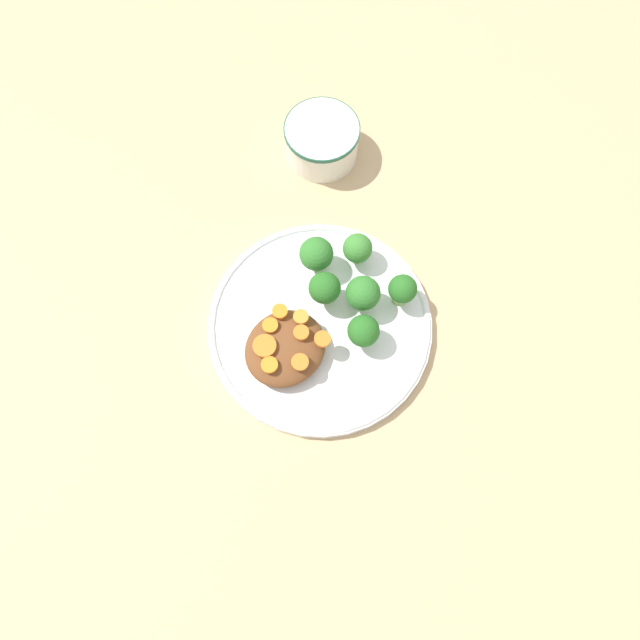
{
  "coord_description": "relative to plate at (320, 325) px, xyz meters",
  "views": [
    {
      "loc": [
        -0.17,
        0.19,
        0.74
      ],
      "look_at": [
        0.0,
        0.0,
        0.03
      ],
      "focal_mm": 35.0,
      "sensor_mm": 36.0,
      "label": 1
    }
  ],
  "objects": [
    {
      "name": "carrot_slice_3",
      "position": [
        -0.02,
        0.02,
        0.04
      ],
      "size": [
        0.02,
        0.02,
        0.01
      ],
      "primitive_type": "cylinder",
      "color": "orange",
      "rests_on": "stew_mound"
    },
    {
      "name": "carrot_slice_5",
      "position": [
        0.01,
        0.02,
        0.04
      ],
      "size": [
        0.02,
        0.02,
        0.0
      ],
      "primitive_type": "cylinder",
      "color": "orange",
      "rests_on": "stew_mound"
    },
    {
      "name": "carrot_slice_1",
      "position": [
        0.02,
        0.07,
        0.04
      ],
      "size": [
        0.03,
        0.03,
        0.01
      ],
      "primitive_type": "cylinder",
      "color": "orange",
      "rests_on": "stew_mound"
    },
    {
      "name": "ground_plane",
      "position": [
        0.0,
        0.0,
        -0.01
      ],
      "size": [
        4.0,
        4.0,
        0.0
      ],
      "primitive_type": "plane",
      "color": "tan"
    },
    {
      "name": "carrot_slice_2",
      "position": [
        0.04,
        0.03,
        0.04
      ],
      "size": [
        0.02,
        0.02,
        0.0
      ],
      "primitive_type": "cylinder",
      "color": "orange",
      "rests_on": "stew_mound"
    },
    {
      "name": "broccoli_floret_4",
      "position": [
        -0.05,
        -0.02,
        0.04
      ],
      "size": [
        0.04,
        0.04,
        0.05
      ],
      "color": "#7FA85B",
      "rests_on": "plate"
    },
    {
      "name": "carrot_slice_0",
      "position": [
        -0.02,
        0.06,
        0.04
      ],
      "size": [
        0.02,
        0.02,
        0.0
      ],
      "primitive_type": "cylinder",
      "color": "orange",
      "rests_on": "stew_mound"
    },
    {
      "name": "stew_mound",
      "position": [
        0.01,
        0.05,
        0.02
      ],
      "size": [
        0.09,
        0.1,
        0.03
      ],
      "primitive_type": "ellipsoid",
      "color": "brown",
      "rests_on": "plate"
    },
    {
      "name": "broccoli_floret_2",
      "position": [
        -0.05,
        -0.09,
        0.04
      ],
      "size": [
        0.04,
        0.04,
        0.05
      ],
      "color": "#7FA85B",
      "rests_on": "plate"
    },
    {
      "name": "broccoli_floret_0",
      "position": [
        -0.02,
        -0.05,
        0.04
      ],
      "size": [
        0.04,
        0.04,
        0.06
      ],
      "color": "#759E51",
      "rests_on": "plate"
    },
    {
      "name": "plate",
      "position": [
        0.0,
        0.0,
        0.0
      ],
      "size": [
        0.28,
        0.28,
        0.02
      ],
      "color": "white",
      "rests_on": "ground_plane"
    },
    {
      "name": "carrot_slice_4",
      "position": [
        -0.0,
        0.03,
        0.04
      ],
      "size": [
        0.02,
        0.02,
        0.01
      ],
      "primitive_type": "cylinder",
      "color": "orange",
      "rests_on": "stew_mound"
    },
    {
      "name": "carrot_slice_6",
      "position": [
        -0.0,
        0.08,
        0.04
      ],
      "size": [
        0.02,
        0.02,
        0.0
      ],
      "primitive_type": "cylinder",
      "color": "orange",
      "rests_on": "stew_mound"
    },
    {
      "name": "broccoli_floret_5",
      "position": [
        0.03,
        -0.1,
        0.03
      ],
      "size": [
        0.04,
        0.04,
        0.05
      ],
      "color": "#7FA85B",
      "rests_on": "plate"
    },
    {
      "name": "broccoli_floret_1",
      "position": [
        0.06,
        -0.05,
        0.04
      ],
      "size": [
        0.04,
        0.04,
        0.06
      ],
      "color": "#759E51",
      "rests_on": "plate"
    },
    {
      "name": "dip_bowl",
      "position": [
        0.17,
        -0.19,
        0.02
      ],
      "size": [
        0.1,
        0.1,
        0.06
      ],
      "color": "white",
      "rests_on": "ground_plane"
    },
    {
      "name": "carrot_slice_7",
      "position": [
        0.03,
        0.05,
        0.04
      ],
      "size": [
        0.02,
        0.02,
        0.0
      ],
      "primitive_type": "cylinder",
      "color": "orange",
      "rests_on": "stew_mound"
    },
    {
      "name": "broccoli_floret_3",
      "position": [
        0.02,
        -0.03,
        0.04
      ],
      "size": [
        0.04,
        0.04,
        0.06
      ],
      "color": "#7FA85B",
      "rests_on": "plate"
    }
  ]
}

